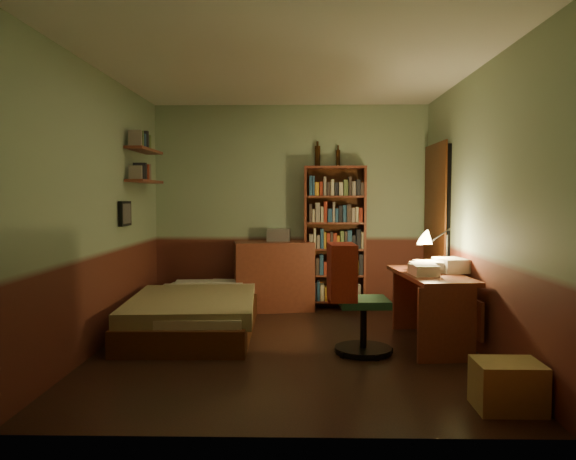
{
  "coord_description": "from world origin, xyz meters",
  "views": [
    {
      "loc": [
        0.11,
        -5.24,
        1.43
      ],
      "look_at": [
        0.0,
        0.25,
        1.1
      ],
      "focal_mm": 35.0,
      "sensor_mm": 36.0,
      "label": 1
    }
  ],
  "objects_px": {
    "office_chair": "(364,293)",
    "cardboard_box_b": "(504,380)",
    "bed": "(196,299)",
    "cardboard_box_a": "(508,386)",
    "bookshelf": "(335,238)",
    "desk": "(430,309)",
    "dresser": "(274,276)",
    "mini_stereo": "(278,235)",
    "desk_lamp": "(447,239)"
  },
  "relations": [
    {
      "from": "bed",
      "to": "cardboard_box_b",
      "type": "bearing_deg",
      "value": -39.42
    },
    {
      "from": "bed",
      "to": "dresser",
      "type": "relative_size",
      "value": 2.3
    },
    {
      "from": "bed",
      "to": "bookshelf",
      "type": "xyz_separation_m",
      "value": [
        1.56,
        1.16,
        0.57
      ]
    },
    {
      "from": "desk",
      "to": "bookshelf",
      "type": "bearing_deg",
      "value": 110.17
    },
    {
      "from": "dresser",
      "to": "bookshelf",
      "type": "distance_m",
      "value": 0.91
    },
    {
      "from": "dresser",
      "to": "cardboard_box_a",
      "type": "xyz_separation_m",
      "value": [
        1.72,
        -3.3,
        -0.27
      ]
    },
    {
      "from": "bed",
      "to": "desk_lamp",
      "type": "xyz_separation_m",
      "value": [
        2.6,
        -0.28,
        0.67
      ]
    },
    {
      "from": "dresser",
      "to": "mini_stereo",
      "type": "relative_size",
      "value": 3.37
    },
    {
      "from": "desk_lamp",
      "to": "cardboard_box_b",
      "type": "relative_size",
      "value": 1.65
    },
    {
      "from": "mini_stereo",
      "to": "desk_lamp",
      "type": "xyz_separation_m",
      "value": [
        1.75,
        -1.48,
        0.06
      ]
    },
    {
      "from": "bookshelf",
      "to": "office_chair",
      "type": "distance_m",
      "value": 2.07
    },
    {
      "from": "bed",
      "to": "cardboard_box_a",
      "type": "bearing_deg",
      "value": -42.76
    },
    {
      "from": "cardboard_box_a",
      "to": "office_chair",
      "type": "bearing_deg",
      "value": 121.19
    },
    {
      "from": "desk_lamp",
      "to": "office_chair",
      "type": "xyz_separation_m",
      "value": [
        -0.9,
        -0.6,
        -0.44
      ]
    },
    {
      "from": "desk",
      "to": "cardboard_box_b",
      "type": "bearing_deg",
      "value": -88.25
    },
    {
      "from": "dresser",
      "to": "mini_stereo",
      "type": "height_order",
      "value": "mini_stereo"
    },
    {
      "from": "cardboard_box_b",
      "to": "dresser",
      "type": "bearing_deg",
      "value": 119.86
    },
    {
      "from": "cardboard_box_a",
      "to": "cardboard_box_b",
      "type": "distance_m",
      "value": 0.22
    },
    {
      "from": "bed",
      "to": "desk_lamp",
      "type": "height_order",
      "value": "desk_lamp"
    },
    {
      "from": "desk_lamp",
      "to": "cardboard_box_b",
      "type": "bearing_deg",
      "value": -99.25
    },
    {
      "from": "cardboard_box_a",
      "to": "cardboard_box_b",
      "type": "relative_size",
      "value": 1.15
    },
    {
      "from": "bookshelf",
      "to": "desk",
      "type": "bearing_deg",
      "value": -61.8
    },
    {
      "from": "bed",
      "to": "cardboard_box_b",
      "type": "xyz_separation_m",
      "value": [
        2.56,
        -2.02,
        -0.2
      ]
    },
    {
      "from": "desk_lamp",
      "to": "office_chair",
      "type": "bearing_deg",
      "value": -154.51
    },
    {
      "from": "cardboard_box_b",
      "to": "cardboard_box_a",
      "type": "bearing_deg",
      "value": -103.93
    },
    {
      "from": "dresser",
      "to": "desk",
      "type": "relative_size",
      "value": 0.75
    },
    {
      "from": "bed",
      "to": "desk_lamp",
      "type": "bearing_deg",
      "value": -7.42
    },
    {
      "from": "dresser",
      "to": "bookshelf",
      "type": "relative_size",
      "value": 0.54
    },
    {
      "from": "desk_lamp",
      "to": "cardboard_box_b",
      "type": "xyz_separation_m",
      "value": [
        -0.04,
        -1.73,
        -0.87
      ]
    },
    {
      "from": "office_chair",
      "to": "cardboard_box_b",
      "type": "distance_m",
      "value": 1.49
    },
    {
      "from": "bookshelf",
      "to": "cardboard_box_b",
      "type": "distance_m",
      "value": 3.41
    },
    {
      "from": "office_chair",
      "to": "bookshelf",
      "type": "bearing_deg",
      "value": 91.14
    },
    {
      "from": "mini_stereo",
      "to": "desk_lamp",
      "type": "bearing_deg",
      "value": -38.88
    },
    {
      "from": "desk",
      "to": "office_chair",
      "type": "distance_m",
      "value": 0.79
    },
    {
      "from": "dresser",
      "to": "cardboard_box_a",
      "type": "bearing_deg",
      "value": -72.33
    },
    {
      "from": "office_chair",
      "to": "bed",
      "type": "bearing_deg",
      "value": 149.92
    },
    {
      "from": "desk",
      "to": "cardboard_box_a",
      "type": "bearing_deg",
      "value": -90.86
    },
    {
      "from": "cardboard_box_a",
      "to": "desk_lamp",
      "type": "bearing_deg",
      "value": 87.29
    },
    {
      "from": "bed",
      "to": "desk",
      "type": "relative_size",
      "value": 1.73
    },
    {
      "from": "mini_stereo",
      "to": "office_chair",
      "type": "relative_size",
      "value": 0.26
    },
    {
      "from": "dresser",
      "to": "mini_stereo",
      "type": "distance_m",
      "value": 0.53
    },
    {
      "from": "bookshelf",
      "to": "desk",
      "type": "relative_size",
      "value": 1.4
    },
    {
      "from": "desk",
      "to": "desk_lamp",
      "type": "xyz_separation_m",
      "value": [
        0.22,
        0.26,
        0.66
      ]
    },
    {
      "from": "cardboard_box_a",
      "to": "bed",
      "type": "bearing_deg",
      "value": 138.39
    },
    {
      "from": "mini_stereo",
      "to": "desk_lamp",
      "type": "relative_size",
      "value": 0.46
    },
    {
      "from": "bookshelf",
      "to": "desk_lamp",
      "type": "distance_m",
      "value": 1.78
    },
    {
      "from": "mini_stereo",
      "to": "desk",
      "type": "xyz_separation_m",
      "value": [
        1.53,
        -1.74,
        -0.59
      ]
    },
    {
      "from": "desk",
      "to": "office_chair",
      "type": "relative_size",
      "value": 1.16
    },
    {
      "from": "bookshelf",
      "to": "desk",
      "type": "xyz_separation_m",
      "value": [
        0.81,
        -1.7,
        -0.56
      ]
    },
    {
      "from": "mini_stereo",
      "to": "office_chair",
      "type": "distance_m",
      "value": 2.28
    }
  ]
}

